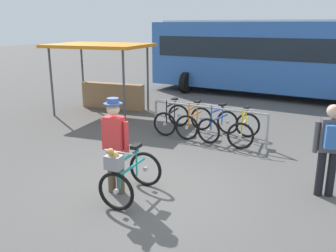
# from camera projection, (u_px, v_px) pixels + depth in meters

# --- Properties ---
(ground_plane) EXTENTS (80.00, 80.00, 0.00)m
(ground_plane) POSITION_uv_depth(u_px,v_px,m) (149.00, 193.00, 6.45)
(ground_plane) COLOR #514F4C
(bike_rack_rail) EXTENTS (3.20, 0.24, 0.88)m
(bike_rack_rail) POSITION_uv_depth(u_px,v_px,m) (207.00, 114.00, 9.34)
(bike_rack_rail) COLOR #99999E
(bike_rack_rail) RESTS_ON ground
(racked_bike_black) EXTENTS (0.73, 1.14, 0.97)m
(racked_bike_black) POSITION_uv_depth(u_px,v_px,m) (172.00, 118.00, 10.12)
(racked_bike_black) COLOR black
(racked_bike_black) RESTS_ON ground
(racked_bike_orange) EXTENTS (0.66, 1.10, 0.97)m
(racked_bike_orange) POSITION_uv_depth(u_px,v_px,m) (194.00, 122.00, 9.78)
(racked_bike_orange) COLOR black
(racked_bike_orange) RESTS_ON ground
(racked_bike_blue) EXTENTS (0.84, 1.20, 0.97)m
(racked_bike_blue) POSITION_uv_depth(u_px,v_px,m) (218.00, 125.00, 9.45)
(racked_bike_blue) COLOR black
(racked_bike_blue) RESTS_ON ground
(racked_bike_yellow) EXTENTS (0.76, 1.16, 0.97)m
(racked_bike_yellow) POSITION_uv_depth(u_px,v_px,m) (244.00, 129.00, 9.11)
(racked_bike_yellow) COLOR black
(racked_bike_yellow) RESTS_ON ground
(featured_bicycle) EXTENTS (0.71, 1.22, 1.09)m
(featured_bicycle) POSITION_uv_depth(u_px,v_px,m) (128.00, 174.00, 6.08)
(featured_bicycle) COLOR black
(featured_bicycle) RESTS_ON ground
(person_with_featured_bike) EXTENTS (0.53, 0.32, 1.72)m
(person_with_featured_bike) POSITION_uv_depth(u_px,v_px,m) (115.00, 142.00, 6.24)
(person_with_featured_bike) COLOR brown
(person_with_featured_bike) RESTS_ON ground
(pedestrian_with_backpack) EXTENTS (0.51, 0.40, 1.64)m
(pedestrian_with_backpack) POSITION_uv_depth(u_px,v_px,m) (330.00, 145.00, 6.11)
(pedestrian_with_backpack) COLOR black
(pedestrian_with_backpack) RESTS_ON ground
(bus_distant) EXTENTS (10.14, 3.82, 3.08)m
(bus_distant) POSITION_uv_depth(u_px,v_px,m) (270.00, 54.00, 14.87)
(bus_distant) COLOR #3366B7
(bus_distant) RESTS_ON ground
(market_stall) EXTENTS (3.35, 2.65, 2.30)m
(market_stall) POSITION_uv_depth(u_px,v_px,m) (106.00, 71.00, 12.22)
(market_stall) COLOR #4C4C51
(market_stall) RESTS_ON ground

